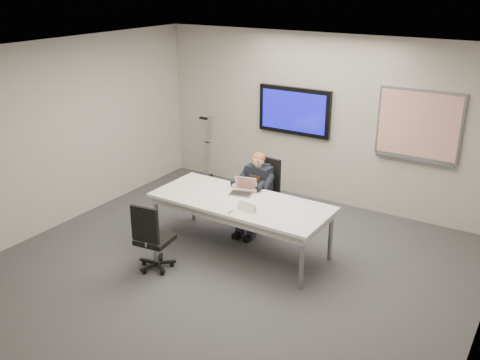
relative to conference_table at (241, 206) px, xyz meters
The scene contains 15 objects.
floor 0.99m from the conference_table, 77.21° to the right, with size 6.00×6.00×0.02m, color #333335.
ceiling 2.24m from the conference_table, 77.21° to the right, with size 6.00×6.00×0.02m, color silver.
wall_back 2.42m from the conference_table, 86.05° to the left, with size 6.00×0.02×2.80m, color #ACA69B.
wall_front 3.77m from the conference_table, 87.54° to the right, with size 6.00×0.02×2.80m, color #ACA69B.
wall_left 3.01m from the conference_table, 166.18° to the right, with size 0.02×6.00×2.80m, color #ACA69B.
conference_table is the anchor object (origin of this frame).
tv_display 2.42m from the conference_table, 98.64° to the left, with size 1.30×0.09×0.80m.
whiteboard 2.97m from the conference_table, 53.04° to the left, with size 1.25×0.08×1.10m.
office_chair_far 0.92m from the conference_table, 100.28° to the left, with size 0.55×0.55×1.07m.
office_chair_near 1.31m from the conference_table, 123.13° to the right, with size 0.51×0.51×0.96m.
seated_person 0.65m from the conference_table, 104.57° to the left, with size 0.38×0.65×1.22m.
crutch 2.94m from the conference_table, 134.10° to the left, with size 0.17×0.30×1.25m, color #A2A4AA, non-canonical shape.
laptop 0.30m from the conference_table, 114.54° to the left, with size 0.36×0.36×0.22m.
name_tent 0.37m from the conference_table, 44.51° to the right, with size 0.26×0.07×0.11m, color white, non-canonical shape.
pen 0.42m from the conference_table, 76.96° to the right, with size 0.01×0.01×0.13m, color black.
Camera 1 is at (3.38, -4.98, 3.64)m, focal length 40.00 mm.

